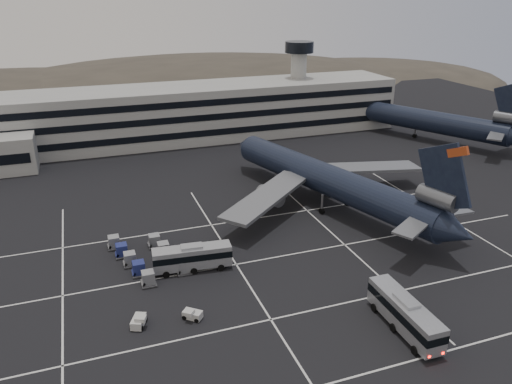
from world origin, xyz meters
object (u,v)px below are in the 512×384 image
trijet_main (330,180)px  bus_far (192,256)px  bus_near (405,313)px  tug_a (138,321)px  uld_cluster (147,256)px

trijet_main → bus_far: bearing=-171.6°
bus_near → tug_a: (-29.50, 11.18, -1.64)m
trijet_main → tug_a: bearing=-164.2°
trijet_main → bus_far: (-28.82, -13.41, -3.09)m
uld_cluster → bus_far: bearing=-36.7°
trijet_main → uld_cluster: 36.07m
bus_near → bus_far: (-20.43, 21.73, -0.17)m
bus_far → uld_cluster: size_ratio=0.75×
uld_cluster → trijet_main: bearing=14.7°
bus_near → uld_cluster: size_ratio=0.80×
bus_near → uld_cluster: bus_near is taller
uld_cluster → tug_a: bearing=-102.3°
tug_a → uld_cluster: bearing=101.6°
bus_near → uld_cluster: (-26.26, 26.08, -1.37)m
bus_far → tug_a: bus_far is taller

